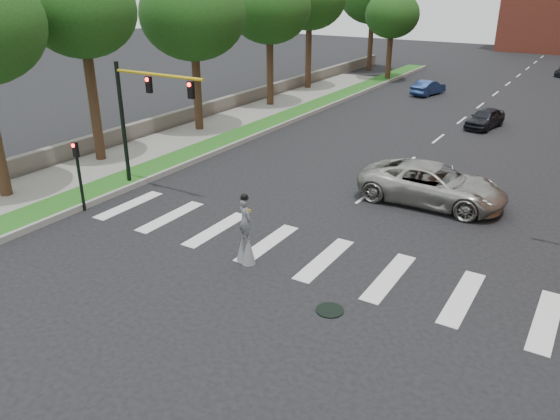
% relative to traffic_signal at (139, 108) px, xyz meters
% --- Properties ---
extents(ground_plane, '(160.00, 160.00, 0.00)m').
position_rel_traffic_signal_xyz_m(ground_plane, '(9.78, -3.00, -4.15)').
color(ground_plane, black).
rests_on(ground_plane, ground).
extents(grass_median, '(2.00, 60.00, 0.25)m').
position_rel_traffic_signal_xyz_m(grass_median, '(-1.72, 17.00, -4.03)').
color(grass_median, '#1C5317').
rests_on(grass_median, ground).
extents(median_curb, '(0.20, 60.00, 0.28)m').
position_rel_traffic_signal_xyz_m(median_curb, '(-0.67, 17.00, -4.01)').
color(median_curb, gray).
rests_on(median_curb, ground).
extents(sidewalk_left, '(4.00, 60.00, 0.18)m').
position_rel_traffic_signal_xyz_m(sidewalk_left, '(-4.72, 7.00, -4.06)').
color(sidewalk_left, gray).
rests_on(sidewalk_left, ground).
extents(stone_wall, '(0.50, 56.00, 1.10)m').
position_rel_traffic_signal_xyz_m(stone_wall, '(-7.22, 19.00, -3.60)').
color(stone_wall, '#615B53').
rests_on(stone_wall, ground).
extents(manhole, '(0.90, 0.90, 0.04)m').
position_rel_traffic_signal_xyz_m(manhole, '(12.78, -5.00, -4.13)').
color(manhole, black).
rests_on(manhole, ground).
extents(traffic_signal, '(5.30, 0.23, 6.20)m').
position_rel_traffic_signal_xyz_m(traffic_signal, '(0.00, 0.00, 0.00)').
color(traffic_signal, black).
rests_on(traffic_signal, ground).
extents(secondary_signal, '(0.25, 0.21, 3.23)m').
position_rel_traffic_signal_xyz_m(secondary_signal, '(-0.52, -3.50, -2.20)').
color(secondary_signal, black).
rests_on(secondary_signal, ground).
extents(stilt_performer, '(0.83, 0.61, 2.76)m').
position_rel_traffic_signal_xyz_m(stilt_performer, '(8.63, -3.70, -3.10)').
color(stilt_performer, '#362315').
rests_on(stilt_performer, ground).
extents(suv_crossing, '(6.75, 3.15, 1.87)m').
position_rel_traffic_signal_xyz_m(suv_crossing, '(12.74, 5.68, -3.21)').
color(suv_crossing, '#A7A59E').
rests_on(suv_crossing, ground).
extents(car_near, '(2.33, 4.29, 1.39)m').
position_rel_traffic_signal_xyz_m(car_near, '(11.69, 21.57, -3.46)').
color(car_near, black).
rests_on(car_near, ground).
extents(car_mid, '(2.25, 4.25, 1.33)m').
position_rel_traffic_signal_xyz_m(car_mid, '(4.62, 31.15, -3.48)').
color(car_mid, navy).
rests_on(car_mid, ground).
extents(tree_1, '(5.72, 5.72, 10.69)m').
position_rel_traffic_signal_xyz_m(tree_1, '(-5.49, 1.94, 4.04)').
color(tree_1, '#362315').
rests_on(tree_1, ground).
extents(tree_2, '(6.85, 6.85, 10.58)m').
position_rel_traffic_signal_xyz_m(tree_2, '(-5.00, 10.28, 3.49)').
color(tree_2, '#362315').
rests_on(tree_2, ground).
extents(tree_3, '(6.45, 6.45, 10.44)m').
position_rel_traffic_signal_xyz_m(tree_3, '(-5.10, 19.63, 3.50)').
color(tree_3, '#362315').
rests_on(tree_3, ground).
extents(tree_6, '(5.39, 5.39, 8.77)m').
position_rel_traffic_signal_xyz_m(tree_6, '(-1.30, 36.34, 2.29)').
color(tree_6, '#362315').
rests_on(tree_6, ground).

